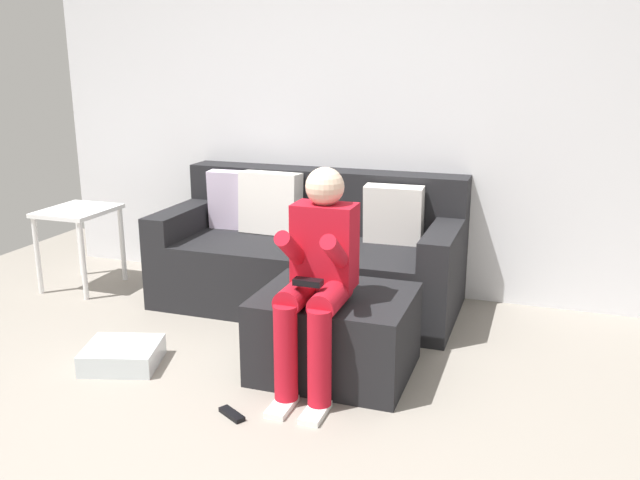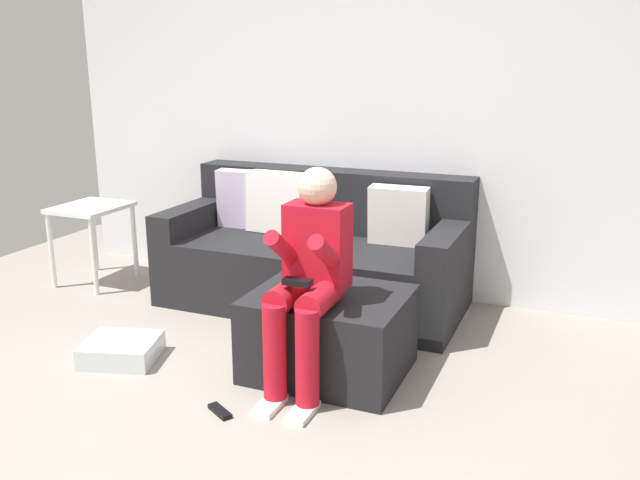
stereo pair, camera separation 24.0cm
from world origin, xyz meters
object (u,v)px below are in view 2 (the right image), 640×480
couch_sectional (316,253)px  side_table (92,219)px  remote_near_ottoman (220,411)px  ottoman (329,333)px  person_seated (308,274)px  storage_bin (122,350)px

couch_sectional → side_table: couch_sectional is taller
remote_near_ottoman → ottoman: bearing=93.2°
person_seated → storage_bin: size_ratio=2.86×
side_table → remote_near_ottoman: size_ratio=3.75×
ottoman → person_seated: size_ratio=0.71×
couch_sectional → ottoman: size_ratio=2.50×
ottoman → side_table: side_table is taller
ottoman → storage_bin: 1.19m
ottoman → side_table: bearing=161.6°
couch_sectional → side_table: size_ratio=3.41×
side_table → remote_near_ottoman: 2.36m
side_table → remote_near_ottoman: side_table is taller
person_seated → remote_near_ottoman: person_seated is taller
storage_bin → side_table: (-1.07, 1.04, 0.43)m
remote_near_ottoman → person_seated: bearing=85.8°
person_seated → remote_near_ottoman: bearing=-124.7°
ottoman → couch_sectional: bearing=116.6°
ottoman → person_seated: person_seated is taller
side_table → person_seated: bearing=-23.2°
ottoman → storage_bin: size_ratio=2.04×
couch_sectional → storage_bin: couch_sectional is taller
storage_bin → side_table: bearing=135.6°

